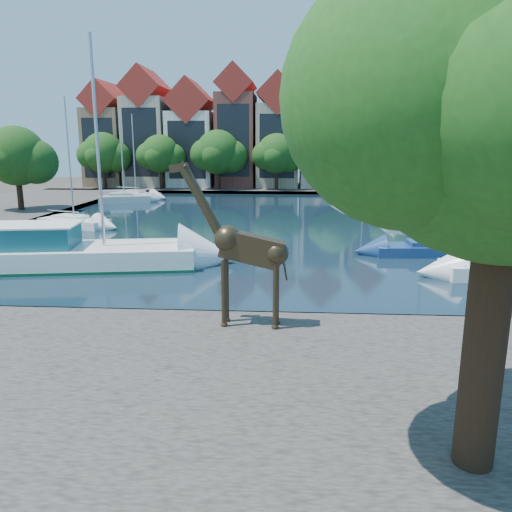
{
  "coord_description": "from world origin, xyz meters",
  "views": [
    {
      "loc": [
        3.69,
        -18.24,
        6.88
      ],
      "look_at": [
        2.41,
        1.34,
        2.37
      ],
      "focal_mm": 35.0,
      "sensor_mm": 36.0,
      "label": 1
    }
  ],
  "objects": [
    {
      "name": "ground",
      "position": [
        0.0,
        0.0,
        0.0
      ],
      "size": [
        160.0,
        160.0,
        0.0
      ],
      "primitive_type": "plane",
      "color": "#38332B",
      "rests_on": "ground"
    },
    {
      "name": "water_basin",
      "position": [
        0.0,
        24.0,
        0.04
      ],
      "size": [
        38.0,
        50.0,
        0.08
      ],
      "primitive_type": "cube",
      "color": "black",
      "rests_on": "ground"
    },
    {
      "name": "near_quay",
      "position": [
        0.0,
        -7.0,
        0.25
      ],
      "size": [
        50.0,
        14.0,
        0.5
      ],
      "primitive_type": "cube",
      "color": "#554F49",
      "rests_on": "ground"
    },
    {
      "name": "far_quay",
      "position": [
        0.0,
        56.0,
        0.25
      ],
      "size": [
        60.0,
        16.0,
        0.5
      ],
      "primitive_type": "cube",
      "color": "#554F49",
      "rests_on": "ground"
    },
    {
      "name": "townhouse_west_end",
      "position": [
        -23.0,
        55.99,
        7.36
      ],
      "size": [
        5.44,
        9.18,
        14.93
      ],
      "color": "#88684A",
      "rests_on": "far_quay"
    },
    {
      "name": "townhouse_west_mid",
      "position": [
        -17.0,
        55.99,
        8.23
      ],
      "size": [
        5.94,
        9.18,
        16.79
      ],
      "color": "#BBA990",
      "rests_on": "far_quay"
    },
    {
      "name": "townhouse_west_inner",
      "position": [
        -10.5,
        55.99,
        7.35
      ],
      "size": [
        6.43,
        9.18,
        15.15
      ],
      "color": "silver",
      "rests_on": "far_quay"
    },
    {
      "name": "townhouse_center",
      "position": [
        -4.0,
        55.99,
        8.36
      ],
      "size": [
        5.44,
        9.18,
        16.93
      ],
      "color": "brown",
      "rests_on": "far_quay"
    },
    {
      "name": "townhouse_east_inner",
      "position": [
        2.0,
        55.99,
        7.73
      ],
      "size": [
        5.94,
        9.18,
        15.79
      ],
      "color": "tan",
      "rests_on": "far_quay"
    },
    {
      "name": "townhouse_east_mid",
      "position": [
        8.5,
        55.99,
        8.1
      ],
      "size": [
        6.43,
        9.18,
        16.65
      ],
      "color": "beige",
      "rests_on": "far_quay"
    },
    {
      "name": "townhouse_east_end",
      "position": [
        15.0,
        55.99,
        7.11
      ],
      "size": [
        5.44,
        9.18,
        14.43
      ],
      "color": "brown",
      "rests_on": "far_quay"
    },
    {
      "name": "far_tree_far_west",
      "position": [
        -21.9,
        50.49,
        5.18
      ],
      "size": [
        7.28,
        5.6,
        7.68
      ],
      "color": "#332114",
      "rests_on": "far_quay"
    },
    {
      "name": "far_tree_west",
      "position": [
        -13.91,
        50.49,
        5.08
      ],
      "size": [
        6.76,
        5.2,
        7.36
      ],
      "color": "#332114",
      "rests_on": "far_quay"
    },
    {
      "name": "far_tree_mid_west",
      "position": [
        -5.89,
        50.49,
        5.29
      ],
      "size": [
        7.8,
        6.0,
        8.0
      ],
      "color": "#332114",
      "rests_on": "far_quay"
    },
    {
      "name": "far_tree_mid_east",
      "position": [
        2.1,
        50.49,
        5.13
      ],
      "size": [
        7.02,
        5.4,
        7.52
      ],
      "color": "#332114",
      "rests_on": "far_quay"
    },
    {
      "name": "far_tree_east",
      "position": [
        10.11,
        50.49,
        5.24
      ],
      "size": [
        7.54,
        5.8,
        7.84
      ],
      "color": "#332114",
      "rests_on": "far_quay"
    },
    {
      "name": "far_tree_far_east",
      "position": [
        18.09,
        50.49,
        5.08
      ],
      "size": [
        6.76,
        5.2,
        7.36
      ],
      "color": "#332114",
      "rests_on": "far_quay"
    },
    {
      "name": "side_tree_left_far",
      "position": [
        -21.9,
        27.99,
        5.38
      ],
      "size": [
        7.28,
        5.6,
        7.88
      ],
      "color": "#332114",
      "rests_on": "left_quay"
    },
    {
      "name": "giraffe_statue",
      "position": [
        2.14,
        -1.48,
        3.3
      ],
      "size": [
        4.0,
        0.79,
        5.71
      ],
      "color": "#332819",
      "rests_on": "near_quay"
    },
    {
      "name": "motorsailer",
      "position": [
        -8.44,
        7.93,
        1.01
      ],
      "size": [
        13.44,
        5.8,
        12.21
      ],
      "color": "white",
      "rests_on": "water_basin"
    },
    {
      "name": "sailboat_left_c",
      "position": [
        -13.77,
        21.02,
        0.59
      ],
      "size": [
        6.4,
        4.12,
        10.27
      ],
      "color": "white",
      "rests_on": "water_basin"
    },
    {
      "name": "sailboat_left_d",
      "position": [
        -15.0,
        37.49,
        0.69
      ],
      "size": [
        6.02,
        3.63,
        9.71
      ],
      "color": "silver",
      "rests_on": "water_basin"
    },
    {
      "name": "sailboat_left_e",
      "position": [
        -15.0,
        41.87,
        0.63
      ],
      "size": [
        6.32,
        3.9,
        10.01
      ],
      "color": "silver",
      "rests_on": "water_basin"
    },
    {
      "name": "sailboat_right_a",
      "position": [
        15.0,
        7.31,
        0.63
      ],
      "size": [
        6.65,
        2.66,
        9.62
      ],
      "color": "white",
      "rests_on": "water_basin"
    },
    {
      "name": "sailboat_right_b",
      "position": [
        12.0,
        12.31,
        0.56
      ],
      "size": [
        6.06,
        2.46,
        9.58
      ],
      "color": "navy",
      "rests_on": "water_basin"
    },
    {
      "name": "sailboat_right_c",
      "position": [
        15.0,
        23.85,
        0.71
      ],
      "size": [
        5.98,
        4.09,
        9.97
      ],
      "color": "silver",
      "rests_on": "water_basin"
    },
    {
      "name": "sailboat_right_d",
      "position": [
        12.0,
        38.05,
        0.64
      ],
      "size": [
        5.14,
        2.22,
        8.07
      ],
      "color": "white",
      "rests_on": "water_basin"
    }
  ]
}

